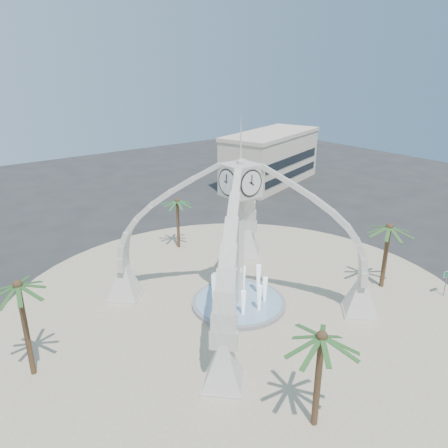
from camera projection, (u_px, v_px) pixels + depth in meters
ground at (239, 305)px, 37.37m from camera, size 140.00×140.00×0.00m
plaza at (239, 305)px, 37.35m from camera, size 40.00×40.00×0.06m
clock_tower at (240, 235)px, 35.10m from camera, size 17.94×17.94×16.30m
fountain at (239, 302)px, 37.26m from camera, size 8.00×8.00×3.62m
building_ne at (271, 158)px, 73.79m from camera, size 21.87×14.17×8.60m
palm_east at (389, 227)px, 38.39m from camera, size 4.77×4.77×6.75m
palm_west at (18, 287)px, 26.86m from camera, size 4.93×4.93×7.41m
palm_north at (177, 201)px, 47.08m from camera, size 4.07×4.07×6.15m
palm_south at (322, 338)px, 23.03m from camera, size 4.05×4.05×6.73m
street_sign at (447, 277)px, 38.14m from camera, size 0.97×0.17×2.64m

